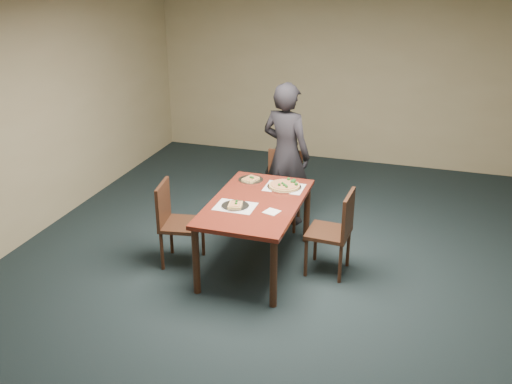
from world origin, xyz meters
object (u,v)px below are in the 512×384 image
(slice_plate_far, at_px, (251,179))
(pizza_pan, at_px, (285,186))
(chair_right, at_px, (336,228))
(dining_table, at_px, (256,209))
(chair_far, at_px, (284,184))
(slice_plate_near, at_px, (235,205))
(diner, at_px, (286,154))
(chair_left, at_px, (174,219))

(slice_plate_far, bearing_deg, pizza_pan, -12.30)
(pizza_pan, xyz_separation_m, slice_plate_far, (-0.42, 0.09, -0.01))
(chair_right, distance_m, slice_plate_far, 1.17)
(dining_table, distance_m, slice_plate_far, 0.59)
(chair_far, bearing_deg, slice_plate_near, -102.26)
(chair_right, xyz_separation_m, diner, (-0.82, 1.08, 0.35))
(dining_table, distance_m, slice_plate_near, 0.27)
(chair_right, height_order, diner, diner)
(chair_far, distance_m, slice_plate_near, 1.32)
(dining_table, height_order, chair_left, chair_left)
(dining_table, bearing_deg, pizza_pan, 66.75)
(diner, distance_m, slice_plate_far, 0.70)
(diner, xyz_separation_m, pizza_pan, (0.18, -0.74, -0.10))
(diner, relative_size, slice_plate_near, 6.21)
(pizza_pan, bearing_deg, chair_right, -27.92)
(chair_far, xyz_separation_m, chair_right, (0.82, -0.99, 0.00))
(dining_table, relative_size, chair_far, 1.65)
(diner, bearing_deg, chair_far, 106.94)
(dining_table, height_order, slice_plate_near, slice_plate_near)
(chair_far, distance_m, slice_plate_far, 0.66)
(pizza_pan, bearing_deg, chair_far, 105.80)
(chair_left, distance_m, slice_plate_far, 0.98)
(diner, distance_m, pizza_pan, 0.77)
(chair_far, bearing_deg, chair_right, -55.57)
(chair_left, relative_size, pizza_pan, 2.45)
(diner, height_order, pizza_pan, diner)
(slice_plate_near, bearing_deg, chair_right, 16.62)
(dining_table, relative_size, chair_left, 1.65)
(dining_table, distance_m, diner, 1.20)
(chair_far, relative_size, pizza_pan, 2.45)
(chair_far, distance_m, pizza_pan, 0.73)
(chair_right, relative_size, slice_plate_near, 3.25)
(slice_plate_near, bearing_deg, dining_table, 50.95)
(chair_far, relative_size, slice_plate_far, 3.25)
(chair_far, height_order, diner, diner)
(dining_table, bearing_deg, slice_plate_near, -129.05)
(chair_left, bearing_deg, chair_far, -43.05)
(pizza_pan, distance_m, slice_plate_near, 0.72)
(chair_right, bearing_deg, chair_left, -76.34)
(dining_table, bearing_deg, chair_left, -166.95)
(dining_table, bearing_deg, diner, 89.83)
(chair_left, distance_m, slice_plate_near, 0.73)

